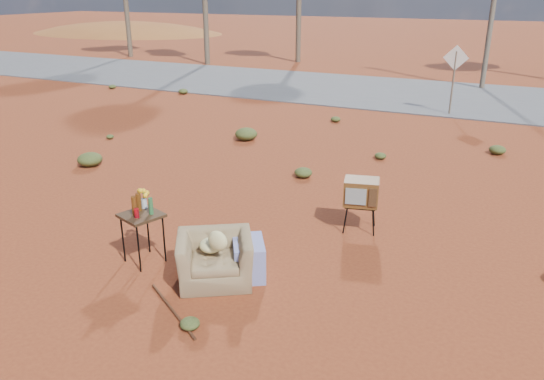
% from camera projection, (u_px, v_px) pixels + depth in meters
% --- Properties ---
extents(ground, '(140.00, 140.00, 0.00)m').
position_uv_depth(ground, '(218.00, 274.00, 7.59)').
color(ground, brown).
rests_on(ground, ground).
extents(highway, '(140.00, 7.00, 0.04)m').
position_uv_depth(highway, '(420.00, 95.00, 20.24)').
color(highway, '#565659').
rests_on(highway, ground).
extents(dirt_mound, '(26.00, 18.00, 2.00)m').
position_uv_depth(dirt_mound, '(126.00, 33.00, 48.31)').
color(dirt_mound, brown).
rests_on(dirt_mound, ground).
extents(armchair, '(1.31, 1.27, 0.89)m').
position_uv_depth(armchair, '(221.00, 252.00, 7.31)').
color(armchair, olive).
rests_on(armchair, ground).
extents(tv_unit, '(0.65, 0.57, 0.90)m').
position_uv_depth(tv_unit, '(361.00, 193.00, 8.74)').
color(tv_unit, black).
rests_on(tv_unit, ground).
extents(side_table, '(0.68, 0.68, 1.08)m').
position_uv_depth(side_table, '(142.00, 211.00, 7.70)').
color(side_table, '#342313').
rests_on(side_table, ground).
extents(rusty_bar, '(1.20, 0.80, 0.04)m').
position_uv_depth(rusty_bar, '(172.00, 310.00, 6.70)').
color(rusty_bar, '#512615').
rests_on(rusty_bar, ground).
extents(road_sign, '(0.78, 0.06, 2.19)m').
position_uv_depth(road_sign, '(455.00, 68.00, 16.58)').
color(road_sign, brown).
rests_on(road_sign, ground).
extents(scrub_patch, '(17.49, 8.07, 0.33)m').
position_uv_depth(scrub_patch, '(289.00, 168.00, 11.59)').
color(scrub_patch, '#4B5324').
rests_on(scrub_patch, ground).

